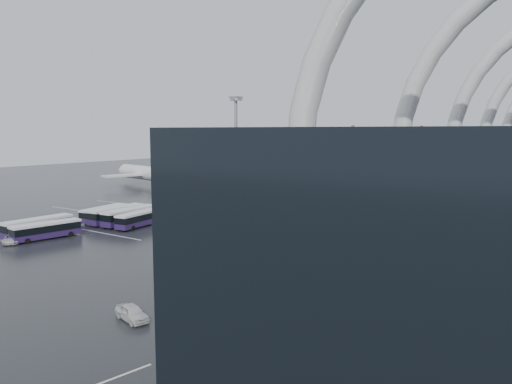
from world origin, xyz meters
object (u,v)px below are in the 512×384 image
Objects in this scene: gse_cart_belly_b at (411,219)px; gse_cart_belly_c at (325,217)px; airliner_gate_c at (474,167)px; jet_remote_west at (146,173)px; jet_remote_mid at (229,165)px; bus_row_far_b at (46,230)px; bus_row_near_a at (104,213)px; floodlight_mast at (236,145)px; bus_row_far_a at (38,226)px; van_curve_a at (12,239)px; gse_cart_belly_e at (362,215)px; van_curve_b at (132,313)px; bus_row_near_d at (141,218)px; jet_remote_far at (250,162)px; bus_row_near_b at (117,214)px; gse_cart_belly_a at (361,228)px; airliner_gate_b at (412,176)px; gse_cart_belly_d at (437,225)px; bus_row_near_c at (130,215)px; airliner_main at (330,195)px; van_curve_c at (312,318)px.

gse_cart_belly_c reaches higher than gse_cart_belly_b.
gse_cart_belly_c is at bearing -82.49° from airliner_gate_c.
airliner_gate_c is 125.66m from jet_remote_west.
jet_remote_mid is 130.76m from bus_row_far_b.
bus_row_near_a is 33.56m from floodlight_mast.
floodlight_mast reaches higher than bus_row_near_a.
van_curve_a is at bearing -160.27° from bus_row_far_a.
van_curve_a reaches higher than gse_cart_belly_e.
gse_cart_belly_b is (4.92, 74.18, -0.28)m from van_curve_b.
gse_cart_belly_b is (43.84, 38.50, -1.16)m from bus_row_near_d.
jet_remote_far is 142.94m from bus_row_near_d.
gse_cart_belly_a is (46.92, 22.09, -1.26)m from bus_row_near_b.
gse_cart_belly_b is (50.61, 62.27, -0.24)m from van_curve_a.
van_curve_a is at bearing -94.43° from airliner_gate_b.
floodlight_mast is at bearing -74.93° from bus_row_near_a.
jet_remote_mid is 18.14× the size of gse_cart_belly_e.
airliner_gate_b reaches higher than jet_remote_west.
floodlight_mast reaches higher than airliner_gate_b.
airliner_gate_b is 126.07m from van_curve_b.
jet_remote_far is 6.82× the size of van_curve_a.
gse_cart_belly_e is (90.45, -64.74, -4.22)m from jet_remote_mid.
jet_remote_west is 2.94× the size of bus_row_far_a.
airliner_gate_c is 105.03m from gse_cart_belly_d.
gse_cart_belly_c is (84.89, -72.29, -4.22)m from jet_remote_mid.
floodlight_mast reaches higher than bus_row_near_c.
bus_row_near_d is 0.49× the size of floodlight_mast.
gse_cart_belly_b is at bearing -33.42° from bus_row_far_b.
jet_remote_mid is (-84.26, 11.73, -0.61)m from airliner_gate_b.
gse_cart_belly_a is 1.09× the size of gse_cart_belly_b.
bus_row_near_d is at bearing -132.14° from gse_cart_belly_e.
jet_remote_west is at bearing 64.54° from jet_remote_mid.
gse_cart_belly_e is (-17.38, 2.53, -0.06)m from gse_cart_belly_d.
bus_row_far_b is at bearing 94.69° from jet_remote_far.
airliner_main reaches higher than bus_row_near_a.
bus_row_near_c is 2.45× the size of van_curve_a.
gse_cart_belly_e is (33.24, 36.74, -1.10)m from bus_row_near_d.
van_curve_a is at bearing -123.48° from gse_cart_belly_e.
gse_cart_belly_d is (50.62, 34.21, -1.04)m from bus_row_near_d.
gse_cart_belly_a is (0.32, 57.85, -0.23)m from van_curve_b.
bus_row_near_c is at bearing 98.00° from jet_remote_far.
jet_remote_far is at bearing 141.20° from gse_cart_belly_d.
jet_remote_mid is at bearing 49.17° from van_curve_b.
floodlight_mast is at bearing -87.53° from airliner_gate_c.
airliner_gate_c is 4.36× the size of bus_row_near_c.
van_curve_c is at bearing 156.27° from jet_remote_west.
bus_row_near_c is at bearing 93.31° from jet_remote_mid.
airliner_main is 63.06m from bus_row_far_a.
gse_cart_belly_c is at bearing 23.97° from van_curve_b.
bus_row_far_a is at bearing -128.81° from floodlight_mast.
bus_row_far_b reaches higher than gse_cart_belly_e.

